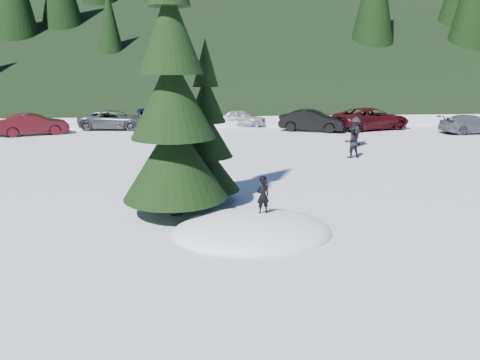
{
  "coord_description": "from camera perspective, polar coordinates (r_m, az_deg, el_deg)",
  "views": [
    {
      "loc": [
        -1.38,
        -12.24,
        4.6
      ],
      "look_at": [
        -0.21,
        1.65,
        1.1
      ],
      "focal_mm": 35.0,
      "sensor_mm": 36.0,
      "label": 1
    }
  ],
  "objects": [
    {
      "name": "snow_mound",
      "position": [
        13.15,
        1.55,
        -6.39
      ],
      "size": [
        4.48,
        3.52,
        0.96
      ],
      "primitive_type": "ellipsoid",
      "color": "white",
      "rests_on": "ground"
    },
    {
      "name": "adult_1",
      "position": [
        27.71,
        13.99,
        5.9
      ],
      "size": [
        0.84,
        1.07,
        1.7
      ],
      "primitive_type": "imported",
      "rotation": [
        0.0,
        0.0,
        2.07
      ],
      "color": "black",
      "rests_on": "ground"
    },
    {
      "name": "adult_0",
      "position": [
        23.9,
        13.47,
        4.5
      ],
      "size": [
        0.8,
        0.64,
        1.56
      ],
      "primitive_type": "imported",
      "rotation": [
        0.0,
        0.0,
        3.21
      ],
      "color": "black",
      "rests_on": "ground"
    },
    {
      "name": "car_5",
      "position": [
        32.83,
        8.79,
        7.17
      ],
      "size": [
        4.73,
        3.12,
        1.47
      ],
      "primitive_type": "imported",
      "rotation": [
        0.0,
        0.0,
        1.19
      ],
      "color": "black",
      "rests_on": "ground"
    },
    {
      "name": "car_6",
      "position": [
        34.67,
        15.7,
        7.22
      ],
      "size": [
        6.0,
        3.97,
        1.53
      ],
      "primitive_type": "imported",
      "rotation": [
        0.0,
        0.0,
        1.85
      ],
      "color": "#3B0A0F",
      "rests_on": "ground"
    },
    {
      "name": "child_skier",
      "position": [
        13.13,
        2.82,
        -1.94
      ],
      "size": [
        0.4,
        0.31,
        1.0
      ],
      "primitive_type": "imported",
      "rotation": [
        0.0,
        0.0,
        3.34
      ],
      "color": "black",
      "rests_on": "snow_mound"
    },
    {
      "name": "spruce_tall",
      "position": [
        14.12,
        -8.2,
        8.75
      ],
      "size": [
        3.2,
        3.2,
        8.6
      ],
      "color": "black",
      "rests_on": "ground"
    },
    {
      "name": "car_1",
      "position": [
        33.59,
        -23.82,
        6.24
      ],
      "size": [
        4.51,
        2.91,
        1.4
      ],
      "primitive_type": "imported",
      "rotation": [
        0.0,
        0.0,
        1.94
      ],
      "color": "#390A0F",
      "rests_on": "ground"
    },
    {
      "name": "car_2",
      "position": [
        34.58,
        -15.06,
        7.1
      ],
      "size": [
        5.08,
        2.73,
        1.35
      ],
      "primitive_type": "imported",
      "rotation": [
        0.0,
        0.0,
        1.47
      ],
      "color": "#474B4E",
      "rests_on": "ground"
    },
    {
      "name": "car_7",
      "position": [
        35.05,
        26.36,
        6.11
      ],
      "size": [
        4.38,
        2.1,
        1.23
      ],
      "primitive_type": "imported",
      "rotation": [
        0.0,
        0.0,
        1.66
      ],
      "color": "#575A5F",
      "rests_on": "ground"
    },
    {
      "name": "adult_2",
      "position": [
        26.97,
        13.89,
        5.65
      ],
      "size": [
        1.09,
        1.24,
        1.66
      ],
      "primitive_type": "imported",
      "rotation": [
        0.0,
        0.0,
        4.16
      ],
      "color": "black",
      "rests_on": "ground"
    },
    {
      "name": "car_3",
      "position": [
        35.01,
        -8.51,
        7.49
      ],
      "size": [
        4.68,
        2.05,
        1.34
      ],
      "primitive_type": "imported",
      "rotation": [
        0.0,
        0.0,
        1.53
      ],
      "color": "#0F0E33",
      "rests_on": "ground"
    },
    {
      "name": "forest_hillside",
      "position": [
        66.73,
        -3.83,
        20.87
      ],
      "size": [
        200.0,
        60.0,
        25.0
      ],
      "primitive_type": null,
      "color": "black",
      "rests_on": "ground"
    },
    {
      "name": "spruce_short",
      "position": [
        15.64,
        -4.09,
        4.87
      ],
      "size": [
        2.2,
        2.2,
        5.37
      ],
      "color": "black",
      "rests_on": "ground"
    },
    {
      "name": "ground",
      "position": [
        13.15,
        1.55,
        -6.39
      ],
      "size": [
        200.0,
        200.0,
        0.0
      ],
      "primitive_type": "plane",
      "color": "white",
      "rests_on": "ground"
    },
    {
      "name": "car_4",
      "position": [
        35.08,
        0.2,
        7.57
      ],
      "size": [
        3.82,
        2.16,
        1.23
      ],
      "primitive_type": "imported",
      "rotation": [
        0.0,
        0.0,
        1.36
      ],
      "color": "#9D9FA6",
      "rests_on": "ground"
    }
  ]
}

